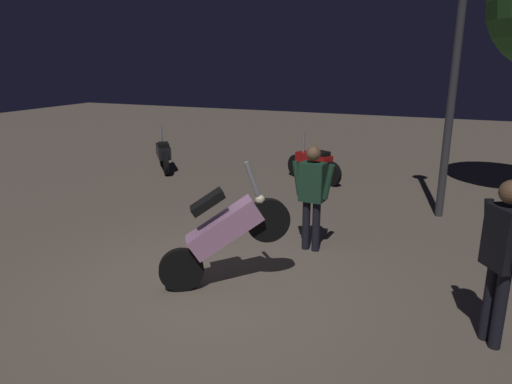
{
  "coord_description": "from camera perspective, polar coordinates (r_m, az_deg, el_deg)",
  "views": [
    {
      "loc": [
        2.65,
        -4.8,
        2.82
      ],
      "look_at": [
        0.15,
        1.07,
        1.0
      ],
      "focal_mm": 32.93,
      "sensor_mm": 36.0,
      "label": 1
    }
  ],
  "objects": [
    {
      "name": "person_bystander_far",
      "position": [
        5.17,
        27.81,
        -6.17
      ],
      "size": [
        0.45,
        0.6,
        1.73
      ],
      "rotation": [
        0.0,
        0.0,
        0.59
      ],
      "color": "black",
      "rests_on": "ground_plane"
    },
    {
      "name": "ground_plane",
      "position": [
        6.16,
        -5.31,
        -11.39
      ],
      "size": [
        40.0,
        40.0,
        0.0
      ],
      "primitive_type": "plane",
      "color": "#756656"
    },
    {
      "name": "streetlamp_near",
      "position": [
        8.96,
        23.29,
        16.02
      ],
      "size": [
        0.36,
        0.36,
        4.73
      ],
      "color": "#38383D",
      "rests_on": "ground_plane"
    },
    {
      "name": "motorcycle_black_parked_left",
      "position": [
        12.43,
        -11.17,
        4.56
      ],
      "size": [
        1.13,
        1.35,
        1.11
      ],
      "rotation": [
        0.0,
        0.0,
        2.26
      ],
      "color": "black",
      "rests_on": "ground_plane"
    },
    {
      "name": "motorcycle_red_parked_right",
      "position": [
        11.19,
        7.02,
        3.5
      ],
      "size": [
        1.52,
        0.85,
        1.11
      ],
      "rotation": [
        0.0,
        0.0,
        2.66
      ],
      "color": "black",
      "rests_on": "ground_plane"
    },
    {
      "name": "motorcycle_pink_foreground",
      "position": [
        5.85,
        -3.89,
        -4.88
      ],
      "size": [
        1.44,
        1.0,
        1.63
      ],
      "rotation": [
        0.0,
        0.0,
        0.59
      ],
      "color": "black",
      "rests_on": "ground_plane"
    },
    {
      "name": "person_rider_beside",
      "position": [
        6.98,
        6.85,
        0.28
      ],
      "size": [
        0.66,
        0.27,
        1.61
      ],
      "rotation": [
        0.0,
        0.0,
        4.63
      ],
      "color": "black",
      "rests_on": "ground_plane"
    }
  ]
}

